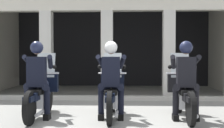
# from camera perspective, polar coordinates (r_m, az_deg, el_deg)

# --- Properties ---
(ground_plane) EXTENTS (80.00, 80.00, 0.00)m
(ground_plane) POSITION_cam_1_polar(r_m,az_deg,el_deg) (9.86, 0.74, -5.94)
(ground_plane) COLOR gray
(station_building) EXTENTS (8.48, 4.39, 3.22)m
(station_building) POSITION_cam_1_polar(r_m,az_deg,el_deg) (11.95, -0.26, 5.01)
(station_building) COLOR black
(station_building) RESTS_ON ground
(kerb_strip) EXTENTS (7.98, 0.24, 0.12)m
(kerb_strip) POSITION_cam_1_polar(r_m,az_deg,el_deg) (9.38, -1.05, -5.97)
(kerb_strip) COLOR #B7B5AD
(kerb_strip) RESTS_ON ground
(motorcycle_left) EXTENTS (0.62, 2.04, 1.35)m
(motorcycle_left) POSITION_cam_1_polar(r_m,az_deg,el_deg) (7.02, -12.33, -5.01)
(motorcycle_left) COLOR black
(motorcycle_left) RESTS_ON ground
(police_officer_left) EXTENTS (0.63, 0.61, 1.58)m
(police_officer_left) POSITION_cam_1_polar(r_m,az_deg,el_deg) (6.71, -12.99, -1.58)
(police_officer_left) COLOR black
(police_officer_left) RESTS_ON ground
(motorcycle_center) EXTENTS (0.62, 2.04, 1.35)m
(motorcycle_center) POSITION_cam_1_polar(r_m,az_deg,el_deg) (6.85, -0.05, -5.15)
(motorcycle_center) COLOR black
(motorcycle_center) RESTS_ON ground
(police_officer_center) EXTENTS (0.63, 0.61, 1.58)m
(police_officer_center) POSITION_cam_1_polar(r_m,az_deg,el_deg) (6.53, -0.18, -1.63)
(police_officer_center) COLOR black
(police_officer_center) RESTS_ON ground
(motorcycle_right) EXTENTS (0.62, 2.04, 1.35)m
(motorcycle_right) POSITION_cam_1_polar(r_m,az_deg,el_deg) (6.94, 12.37, -5.10)
(motorcycle_right) COLOR black
(motorcycle_right) RESTS_ON ground
(police_officer_right) EXTENTS (0.63, 0.61, 1.58)m
(police_officer_right) POSITION_cam_1_polar(r_m,az_deg,el_deg) (6.62, 12.80, -1.63)
(police_officer_right) COLOR black
(police_officer_right) RESTS_ON ground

